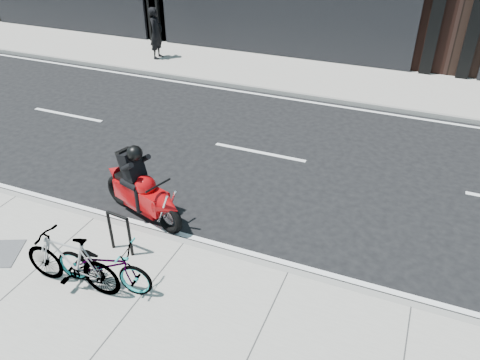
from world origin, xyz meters
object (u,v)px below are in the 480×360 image
at_px(bike_rack, 119,230).
at_px(pedestrian, 156,33).
at_px(bicycle_front, 103,265).
at_px(bicycle_rear, 71,261).
at_px(motorcycle, 144,192).

relative_size(bike_rack, pedestrian, 0.44).
relative_size(bicycle_front, bicycle_rear, 0.97).
bearing_deg(motorcycle, pedestrian, 136.57).
distance_m(bike_rack, pedestrian, 11.28).
height_order(bike_rack, pedestrian, pedestrian).
bearing_deg(bicycle_front, pedestrian, 21.66).
distance_m(bicycle_rear, motorcycle, 2.16).
distance_m(bike_rack, bicycle_front, 0.86).
distance_m(bicycle_front, bicycle_rear, 0.50).
height_order(bike_rack, motorcycle, motorcycle).
bearing_deg(pedestrian, bike_rack, -158.33).
xyz_separation_m(bike_rack, motorcycle, (-0.21, 1.14, 0.05)).
xyz_separation_m(bicycle_rear, pedestrian, (-5.04, 10.99, 0.41)).
bearing_deg(bicycle_front, bike_rack, 12.14).
height_order(bicycle_front, bicycle_rear, bicycle_rear).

